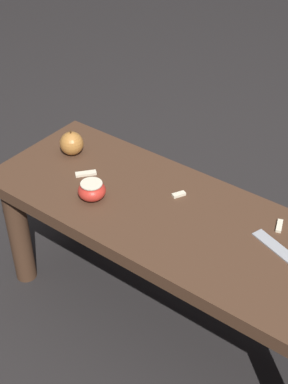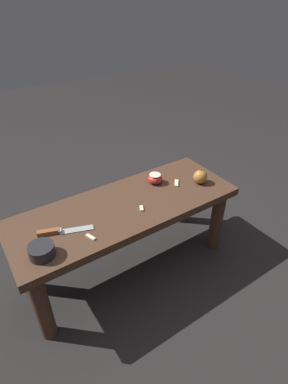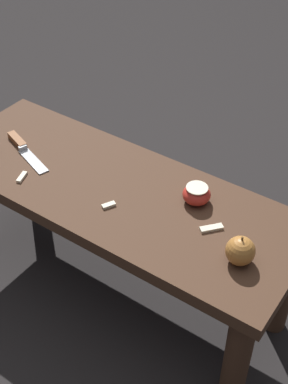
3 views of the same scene
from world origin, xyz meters
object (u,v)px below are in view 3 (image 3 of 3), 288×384
at_px(apple_whole, 240,251).
at_px(apple_cut, 197,194).
at_px(wooden_bench, 114,207).
at_px(knife, 21,147).

bearing_deg(apple_whole, apple_cut, 146.36).
xyz_separation_m(wooden_bench, apple_cut, (0.23, 0.08, 0.11)).
height_order(apple_whole, apple_cut, apple_whole).
height_order(wooden_bench, apple_whole, apple_whole).
distance_m(wooden_bench, knife, 0.36).
xyz_separation_m(apple_whole, apple_cut, (-0.20, 0.13, -0.01)).
bearing_deg(knife, wooden_bench, 22.07).
relative_size(knife, apple_whole, 2.75).
distance_m(knife, apple_cut, 0.58).
bearing_deg(knife, apple_cut, 28.91).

